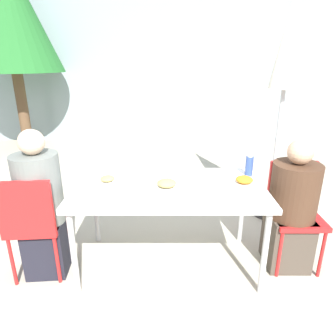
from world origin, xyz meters
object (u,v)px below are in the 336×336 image
at_px(chair_right, 293,205).
at_px(salad_bowl, 173,174).
at_px(person_left, 41,209).
at_px(person_right, 290,210).
at_px(bottle, 248,165).
at_px(drinking_cup, 133,174).
at_px(tree_behind_left, 5,9).
at_px(chair_left, 32,220).
at_px(closed_umbrella, 287,56).

relative_size(chair_right, salad_bowl, 4.71).
bearing_deg(person_left, person_right, -2.33).
bearing_deg(chair_right, salad_bowl, -7.37).
distance_m(bottle, drinking_cup, 0.99).
bearing_deg(tree_behind_left, bottle, -44.36).
height_order(person_left, chair_right, person_left).
relative_size(person_right, bottle, 5.90).
distance_m(chair_right, tree_behind_left, 5.69).
relative_size(bottle, salad_bowl, 1.01).
bearing_deg(bottle, tree_behind_left, 135.64).
relative_size(chair_left, bottle, 4.67).
bearing_deg(chair_left, closed_umbrella, 21.08).
bearing_deg(drinking_cup, closed_umbrella, 27.57).
distance_m(person_right, closed_umbrella, 1.51).
relative_size(salad_bowl, tree_behind_left, 0.05).
bearing_deg(tree_behind_left, person_right, -43.74).
relative_size(chair_left, person_left, 0.73).
xyz_separation_m(chair_left, drinking_cup, (0.76, 0.31, 0.26)).
height_order(closed_umbrella, salad_bowl, closed_umbrella).
xyz_separation_m(person_right, closed_umbrella, (0.15, 0.90, 1.21)).
bearing_deg(drinking_cup, chair_left, -158.09).
height_order(person_left, person_right, person_left).
height_order(person_left, bottle, person_left).
height_order(person_right, closed_umbrella, closed_umbrella).
xyz_separation_m(chair_right, drinking_cup, (-1.35, 0.06, 0.26)).
bearing_deg(person_left, salad_bowl, 10.98).
distance_m(person_right, drinking_cup, 1.33).
height_order(chair_right, drinking_cup, chair_right).
height_order(chair_left, person_right, person_right).
height_order(bottle, salad_bowl, bottle).
relative_size(closed_umbrella, drinking_cup, 25.43).
bearing_deg(tree_behind_left, salad_bowl, -50.28).
bearing_deg(chair_left, person_right, -0.06).
bearing_deg(salad_bowl, drinking_cup, -168.11).
height_order(chair_left, closed_umbrella, closed_umbrella).
relative_size(closed_umbrella, tree_behind_left, 0.64).
height_order(person_right, bottle, person_right).
height_order(bottle, tree_behind_left, tree_behind_left).
bearing_deg(salad_bowl, chair_left, -161.00).
xyz_separation_m(person_left, person_right, (2.02, 0.08, -0.05)).
relative_size(person_right, salad_bowl, 5.96).
relative_size(chair_right, tree_behind_left, 0.24).
relative_size(person_right, closed_umbrella, 0.48).
height_order(drinking_cup, salad_bowl, drinking_cup).
distance_m(person_right, bottle, 0.50).
xyz_separation_m(person_left, chair_right, (2.07, 0.16, -0.05)).
bearing_deg(drinking_cup, person_right, -6.30).
bearing_deg(person_right, closed_umbrella, -99.27).
xyz_separation_m(chair_left, bottle, (1.74, 0.39, 0.31)).
bearing_deg(drinking_cup, person_left, -162.77).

